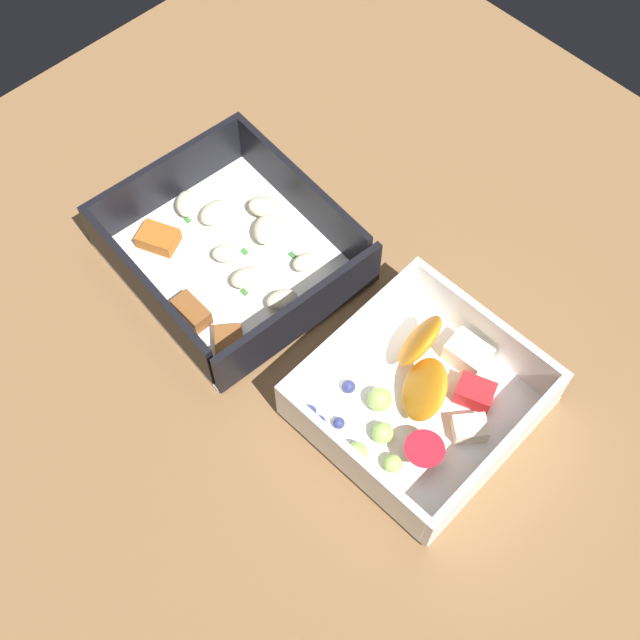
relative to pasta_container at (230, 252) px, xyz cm
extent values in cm
cube|color=brown|center=(-9.33, -1.85, -2.70)|extent=(80.00, 80.00, 2.00)
cube|color=white|center=(0.02, -0.06, -1.40)|extent=(19.39, 17.66, 0.60)
cube|color=black|center=(-8.84, 0.52, 1.37)|extent=(1.67, 16.51, 4.93)
cube|color=black|center=(8.88, -0.63, 1.37)|extent=(1.67, 16.51, 4.93)
cube|color=black|center=(0.53, 7.88, 1.37)|extent=(17.16, 1.71, 4.93)
cube|color=black|center=(-0.50, -8.00, 1.37)|extent=(17.16, 1.71, 4.93)
ellipsoid|color=beige|center=(6.64, -0.71, -0.15)|extent=(3.28, 3.19, 1.35)
ellipsoid|color=beige|center=(-2.85, 0.59, -0.14)|extent=(2.86, 3.27, 1.36)
ellipsoid|color=beige|center=(1.66, -5.32, -0.10)|extent=(3.41, 2.99, 1.42)
ellipsoid|color=beige|center=(-4.96, -4.07, -0.31)|extent=(1.98, 2.50, 1.12)
ellipsoid|color=beige|center=(-0.32, -3.82, -0.05)|extent=(3.56, 3.64, 1.50)
ellipsoid|color=beige|center=(-6.46, -0.08, -0.17)|extent=(2.75, 3.16, 1.32)
ellipsoid|color=beige|center=(4.19, -2.24, -0.08)|extent=(2.26, 3.06, 1.45)
ellipsoid|color=beige|center=(0.26, 0.17, -0.24)|extent=(2.93, 2.97, 1.23)
cube|color=#AD5B1E|center=(5.60, 3.32, -0.43)|extent=(3.98, 3.54, 1.33)
cube|color=brown|center=(-6.49, 5.66, -0.41)|extent=(3.68, 3.53, 1.38)
cube|color=brown|center=(-2.14, 5.93, -0.32)|extent=(3.26, 1.75, 1.55)
cube|color=#387A33|center=(-0.23, -1.34, -1.00)|extent=(0.60, 0.40, 0.20)
cube|color=#387A33|center=(-3.33, 1.37, -1.00)|extent=(0.60, 0.40, 0.20)
cube|color=#387A33|center=(-3.34, -4.08, -1.00)|extent=(0.60, 0.40, 0.20)
cube|color=#387A33|center=(5.80, 0.03, -1.00)|extent=(0.60, 0.40, 0.20)
cube|color=white|center=(-20.37, -1.56, -1.40)|extent=(15.56, 16.44, 0.60)
cube|color=white|center=(-27.55, -1.83, 1.12)|extent=(1.20, 15.90, 4.42)
cube|color=white|center=(-13.19, -1.29, 1.12)|extent=(1.20, 15.90, 4.42)
cube|color=white|center=(-20.66, 6.08, 1.12)|extent=(13.78, 1.12, 4.42)
cube|color=white|center=(-20.09, -9.20, 1.12)|extent=(13.78, 1.12, 4.42)
ellipsoid|color=orange|center=(-17.32, -4.62, 1.47)|extent=(4.58, 5.56, 4.94)
ellipsoid|color=orange|center=(-20.34, -1.66, 1.40)|extent=(6.31, 6.27, 4.79)
cube|color=#F4EACC|center=(-20.25, -7.25, -0.11)|extent=(3.47, 2.73, 1.96)
cube|color=#F4EACC|center=(-24.48, -2.65, -0.34)|extent=(3.02, 3.13, 1.50)
cube|color=red|center=(-22.82, -5.15, -0.25)|extent=(3.42, 3.04, 1.69)
sphere|color=#9ECC60|center=(-22.40, 3.48, -0.39)|extent=(1.42, 1.42, 1.42)
sphere|color=#9ECC60|center=(-20.22, 2.33, -0.27)|extent=(1.64, 1.64, 1.64)
sphere|color=#9ECC60|center=(-18.21, 0.57, -0.14)|extent=(1.91, 1.91, 1.91)
sphere|color=#9ECC60|center=(-20.00, 4.85, -0.25)|extent=(1.69, 1.69, 1.69)
cone|color=red|center=(-23.52, 1.54, 0.10)|extent=(2.99, 2.99, 2.39)
sphere|color=navy|center=(-17.29, 4.02, -0.63)|extent=(0.92, 0.92, 0.92)
sphere|color=navy|center=(-15.10, 5.00, -0.55)|extent=(1.10, 1.10, 1.10)
sphere|color=navy|center=(-15.66, 1.37, -0.56)|extent=(1.08, 1.08, 1.08)
sphere|color=navy|center=(-16.18, 5.06, -0.57)|extent=(1.06, 1.06, 1.06)
camera|label=1|loc=(-33.91, 21.91, 56.80)|focal=46.02mm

